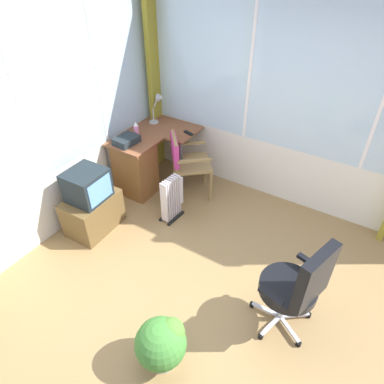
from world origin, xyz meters
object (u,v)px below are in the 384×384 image
Objects in this scene: desk at (137,165)px; potted_plant at (162,343)px; desk_lamp at (159,103)px; wooden_armchair at (183,158)px; tv_on_stand at (91,204)px; spray_bottle at (136,130)px; space_heater at (172,198)px; tv_remote at (188,133)px; office_chair at (298,285)px; paper_tray at (126,140)px.

desk is 2.50m from potted_plant.
wooden_armchair is (-0.40, -0.65, -0.46)m from desk_lamp.
desk_lamp is 0.50× the size of tv_on_stand.
spray_bottle is 1.03m from space_heater.
tv_remote is at bearing 18.67° from wooden_armchair.
spray_bottle is (-0.53, -0.02, -0.17)m from desk_lamp.
spray_bottle is 0.21× the size of office_chair.
wooden_armchair is 1.50× the size of space_heater.
wooden_armchair is at bearing -25.41° from tv_on_stand.
office_chair is 1.28× the size of tv_on_stand.
tv_remote is 2.51m from office_chair.
tv_remote is 0.37m from wooden_armchair.
desk is at bearing 114.01° from wooden_armchair.
office_chair reaches higher than tv_remote.
desk_lamp is at bearing 58.45° from wooden_armchair.
spray_bottle is 0.71m from wooden_armchair.
tv_remote is at bearing 27.74° from potted_plant.
spray_bottle is 0.72× the size of paper_tray.
spray_bottle is at bearing 144.87° from tv_remote.
wooden_armchair is (0.14, -0.63, -0.29)m from spray_bottle.
desk is at bearing -174.18° from desk_lamp.
tv_remote is 0.30× the size of potted_plant.
wooden_armchair is at bearing 58.18° from office_chair.
space_heater reaches higher than potted_plant.
office_chair is at bearing -110.47° from desk.
potted_plant is (-0.87, 0.78, -0.31)m from office_chair.
spray_bottle is at bearing 67.53° from office_chair.
desk is 0.66m from wooden_armchair.
desk_lamp is at bearing 35.99° from potted_plant.
wooden_armchair reaches higher than space_heater.
paper_tray is 0.75m from wooden_armchair.
tv_remote reaches higher than potted_plant.
tv_remote is 0.17× the size of wooden_armchair.
spray_bottle is (-0.43, 0.53, 0.09)m from tv_remote.
paper_tray is 0.61× the size of potted_plant.
spray_bottle is at bearing 42.56° from potted_plant.
tv_remote is at bearing 53.64° from office_chair.
tv_remote is 0.18× the size of tv_on_stand.
paper_tray is at bearing 155.98° from tv_remote.
potted_plant is (-1.81, -1.72, -0.13)m from desk.
space_heater is (-0.34, -0.78, -0.57)m from spray_bottle.
potted_plant is (-1.72, -1.77, -0.53)m from paper_tray.
spray_bottle is 2.77m from office_chair.
desk is 1.91× the size of space_heater.
tv_remote is (-0.10, -0.55, -0.26)m from desk_lamp.
desk_lamp is at bearing 1.95° from spray_bottle.
space_heater is (-0.48, -0.15, -0.28)m from wooden_armchair.
desk_lamp is 0.56m from spray_bottle.
office_chair reaches higher than tv_on_stand.
desk_lamp is 1.40m from space_heater.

